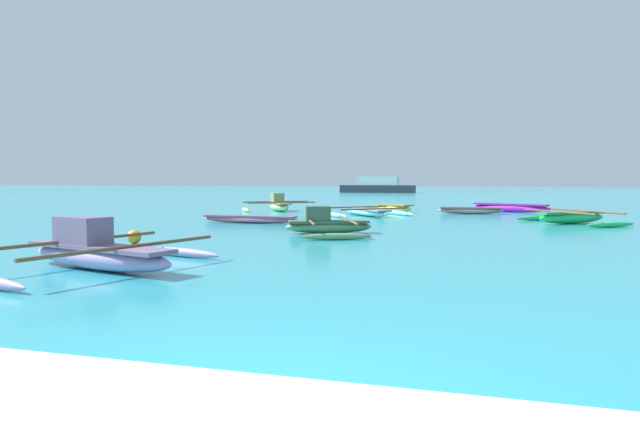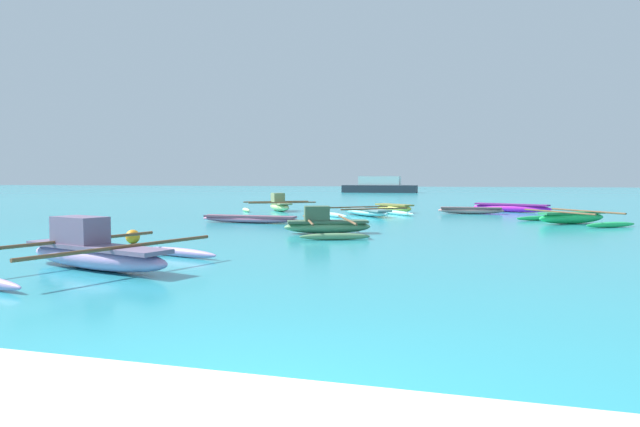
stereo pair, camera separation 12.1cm
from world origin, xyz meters
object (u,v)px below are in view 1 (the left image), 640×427
at_px(moored_boat_1, 572,218).
at_px(moored_boat_7, 510,207).
at_px(moored_boat_0, 279,205).
at_px(moored_boat_2, 470,210).
at_px(moored_boat_6, 327,224).
at_px(mooring_buoy_0, 134,237).
at_px(moored_boat_8, 250,219).
at_px(distant_ferry, 378,186).
at_px(moored_boat_3, 394,208).
at_px(moored_boat_4, 97,252).
at_px(moored_boat_5, 365,212).

relative_size(moored_boat_1, moored_boat_7, 1.10).
height_order(moored_boat_0, moored_boat_1, moored_boat_0).
xyz_separation_m(moored_boat_1, moored_boat_7, (-1.92, 7.43, 0.01)).
xyz_separation_m(moored_boat_0, moored_boat_2, (9.97, 0.19, -0.13)).
bearing_deg(moored_boat_6, mooring_buoy_0, -156.54).
distance_m(moored_boat_8, distant_ferry, 49.06).
xyz_separation_m(moored_boat_0, moored_boat_8, (1.74, -8.10, -0.16)).
distance_m(moored_boat_2, moored_boat_3, 3.86).
height_order(moored_boat_1, moored_boat_4, moored_boat_4).
height_order(moored_boat_6, mooring_buoy_0, moored_boat_6).
bearing_deg(moored_boat_1, moored_boat_0, 123.84).
xyz_separation_m(moored_boat_1, moored_boat_4, (-10.48, -14.52, 0.10)).
distance_m(moored_boat_5, moored_boat_7, 8.36).
bearing_deg(moored_boat_0, moored_boat_8, -23.09).
bearing_deg(moored_boat_5, moored_boat_4, -46.66).
xyz_separation_m(moored_boat_5, moored_boat_6, (0.54, -8.85, 0.10)).
bearing_deg(moored_boat_3, distant_ferry, 139.35).
bearing_deg(moored_boat_0, mooring_buoy_0, -29.48).
bearing_deg(moored_boat_6, moored_boat_3, 66.84).
distance_m(moored_boat_1, moored_boat_8, 12.51).
bearing_deg(distant_ferry, moored_boat_3, -78.78).
height_order(moored_boat_0, moored_boat_3, moored_boat_0).
xyz_separation_m(moored_boat_4, moored_boat_7, (8.57, 21.95, -0.09)).
distance_m(moored_boat_4, moored_boat_8, 11.55).
relative_size(moored_boat_0, moored_boat_2, 1.27).
height_order(moored_boat_0, moored_boat_7, moored_boat_0).
distance_m(moored_boat_2, moored_boat_8, 11.67).
distance_m(moored_boat_1, moored_boat_5, 8.97).
relative_size(moored_boat_3, moored_boat_7, 0.58).
relative_size(moored_boat_4, moored_boat_8, 1.19).
relative_size(moored_boat_1, moored_boat_2, 1.39).
bearing_deg(moored_boat_2, moored_boat_1, -59.06).
relative_size(moored_boat_7, distant_ferry, 0.44).
distance_m(moored_boat_2, mooring_buoy_0, 17.88).
bearing_deg(moored_boat_0, moored_boat_7, 66.25).
bearing_deg(moored_boat_4, moored_boat_5, 100.13).
bearing_deg(moored_boat_7, moored_boat_4, -86.17).
bearing_deg(moored_boat_4, moored_boat_8, 114.53).
bearing_deg(moored_boat_2, moored_boat_3, 168.73).
xyz_separation_m(moored_boat_8, mooring_buoy_0, (-0.17, -7.51, 0.02)).
bearing_deg(moored_boat_8, mooring_buoy_0, -89.79).
relative_size(moored_boat_2, moored_boat_7, 0.80).
distance_m(moored_boat_3, moored_boat_7, 6.13).
height_order(moored_boat_2, distant_ferry, distant_ferry).
xyz_separation_m(moored_boat_2, moored_boat_8, (-8.22, -8.28, -0.02)).
bearing_deg(moored_boat_7, mooring_buoy_0, -94.76).
xyz_separation_m(moored_boat_1, moored_boat_6, (-8.09, -6.40, 0.05)).
bearing_deg(moored_boat_7, moored_boat_5, -118.22).
xyz_separation_m(moored_boat_4, mooring_buoy_0, (-1.81, 3.92, -0.14)).
bearing_deg(moored_boat_7, moored_boat_1, -50.38).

